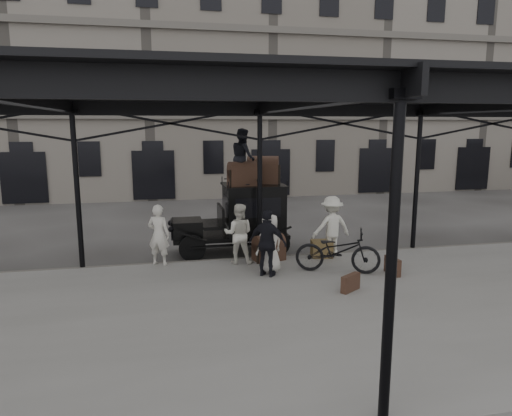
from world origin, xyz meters
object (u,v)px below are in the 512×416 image
(bicycle, at_px, (338,251))
(steamer_trunk_platform, at_px, (269,250))
(porter_official, at_px, (268,243))
(porter_left, at_px, (159,235))
(taxi, at_px, (244,215))
(steamer_trunk_roof_near, at_px, (242,176))

(bicycle, xyz_separation_m, steamer_trunk_platform, (-1.53, 1.43, -0.27))
(porter_official, bearing_deg, porter_left, 5.23)
(taxi, relative_size, steamer_trunk_platform, 4.24)
(porter_left, xyz_separation_m, bicycle, (4.63, -1.63, -0.27))
(porter_left, distance_m, steamer_trunk_platform, 3.15)
(porter_official, distance_m, steamer_trunk_platform, 1.52)
(bicycle, bearing_deg, porter_left, 92.50)
(taxi, relative_size, steamer_trunk_roof_near, 4.35)
(porter_official, height_order, bicycle, porter_official)
(porter_official, height_order, steamer_trunk_platform, porter_official)
(steamer_trunk_platform, bearing_deg, porter_official, -122.57)
(steamer_trunk_roof_near, distance_m, steamer_trunk_platform, 2.45)
(taxi, bearing_deg, porter_official, -87.91)
(steamer_trunk_roof_near, xyz_separation_m, steamer_trunk_platform, (0.54, -1.28, -2.02))
(porter_left, height_order, steamer_trunk_roof_near, steamer_trunk_roof_near)
(taxi, relative_size, bicycle, 1.64)
(taxi, relative_size, porter_left, 2.13)
(bicycle, bearing_deg, steamer_trunk_roof_near, 59.28)
(porter_official, xyz_separation_m, steamer_trunk_platform, (0.36, 1.36, -0.56))
(porter_official, relative_size, steamer_trunk_platform, 2.03)
(taxi, relative_size, porter_official, 2.09)
(taxi, height_order, bicycle, taxi)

